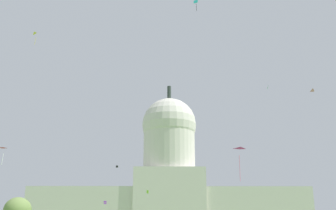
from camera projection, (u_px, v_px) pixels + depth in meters
capitol_building at (169, 189)px, 177.33m from camera, size 116.68×25.67×65.96m
tree_west_near at (18, 210)px, 109.33m from camera, size 8.32×9.11×10.85m
kite_magenta_low at (241, 153)px, 50.30m from camera, size 1.30×0.78×4.02m
kite_yellow_high at (37, 35)px, 104.00m from camera, size 1.40×1.74×2.98m
kite_pink_mid at (310, 94)px, 75.84m from camera, size 1.41×1.82×0.37m
kite_turquoise_high at (196, 2)px, 84.90m from camera, size 0.86×0.69×2.68m
kite_violet_low at (105, 202)px, 129.45m from camera, size 1.00×1.01×0.90m
kite_lime_low at (148, 192)px, 137.54m from camera, size 0.69×0.89×2.48m
kite_red_low at (3, 150)px, 68.03m from camera, size 1.42×1.28×2.53m
kite_green_high at (268, 87)px, 149.91m from camera, size 0.52×0.84×1.48m
kite_black_mid at (117, 167)px, 138.72m from camera, size 0.69×0.71×0.73m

